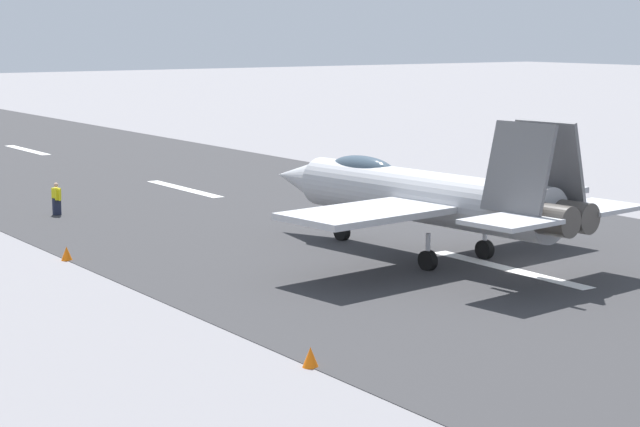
# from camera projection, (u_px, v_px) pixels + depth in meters

# --- Properties ---
(ground_plane) EXTENTS (400.00, 400.00, 0.00)m
(ground_plane) POSITION_uv_depth(u_px,v_px,m) (507.00, 269.00, 41.99)
(ground_plane) COLOR slate
(runway_strip) EXTENTS (240.00, 26.00, 0.02)m
(runway_strip) POSITION_uv_depth(u_px,v_px,m) (507.00, 269.00, 41.98)
(runway_strip) COLOR #333234
(runway_strip) RESTS_ON ground
(fighter_jet) EXTENTS (16.98, 14.35, 5.69)m
(fighter_jet) POSITION_uv_depth(u_px,v_px,m) (422.00, 195.00, 43.80)
(fighter_jet) COLOR #B2B3B7
(fighter_jet) RESTS_ON ground
(crew_person) EXTENTS (0.69, 0.36, 1.59)m
(crew_person) POSITION_uv_depth(u_px,v_px,m) (57.00, 199.00, 54.07)
(crew_person) COLOR #1E2338
(crew_person) RESTS_ON ground
(marker_cone_near) EXTENTS (0.44, 0.44, 0.55)m
(marker_cone_near) POSITION_uv_depth(u_px,v_px,m) (310.00, 357.00, 29.74)
(marker_cone_near) COLOR orange
(marker_cone_near) RESTS_ON ground
(marker_cone_mid) EXTENTS (0.44, 0.44, 0.55)m
(marker_cone_mid) POSITION_uv_depth(u_px,v_px,m) (67.00, 253.00, 43.53)
(marker_cone_mid) COLOR orange
(marker_cone_mid) RESTS_ON ground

